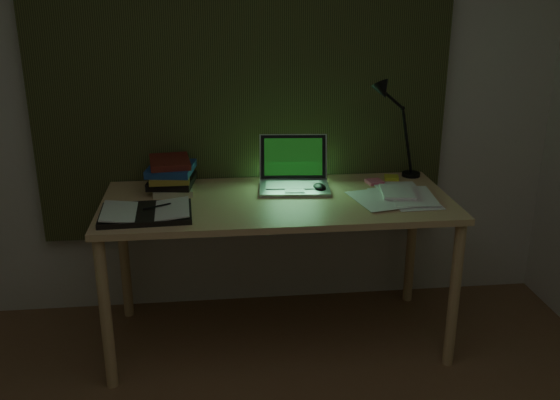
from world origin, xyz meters
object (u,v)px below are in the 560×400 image
at_px(book_stack, 172,174).
at_px(loose_papers, 386,192).
at_px(desk, 277,271).
at_px(desk_lamp, 414,128).
at_px(laptop, 294,166).
at_px(open_textbook, 146,212).

distance_m(book_stack, loose_papers, 1.09).
relative_size(desk, loose_papers, 4.56).
height_order(loose_papers, desk_lamp, desk_lamp).
height_order(desk, book_stack, book_stack).
distance_m(laptop, loose_papers, 0.48).
bearing_deg(book_stack, laptop, -5.56).
xyz_separation_m(loose_papers, desk_lamp, (0.22, 0.28, 0.26)).
bearing_deg(open_textbook, laptop, 20.03).
distance_m(desk, laptop, 0.55).
xyz_separation_m(laptop, desk_lamp, (0.67, 0.17, 0.14)).
bearing_deg(loose_papers, book_stack, 170.76).
height_order(book_stack, desk_lamp, desk_lamp).
bearing_deg(desk_lamp, laptop, -176.65).
bearing_deg(loose_papers, open_textbook, -171.00).
distance_m(laptop, open_textbook, 0.79).
relative_size(desk, desk_lamp, 3.19).
height_order(book_stack, loose_papers, book_stack).
bearing_deg(desk, open_textbook, -165.01).
bearing_deg(open_textbook, desk, 12.51).
xyz_separation_m(desk, loose_papers, (0.55, 0.02, 0.40)).
bearing_deg(desk, laptop, 52.59).
height_order(open_textbook, desk_lamp, desk_lamp).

